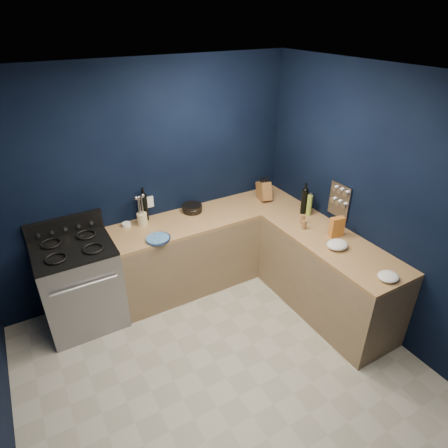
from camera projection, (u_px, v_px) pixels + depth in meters
floor at (226, 379)px, 3.54m from camera, size 3.50×3.50×0.02m
ceiling at (228, 82)px, 2.25m from camera, size 3.50×3.50×0.02m
wall_back at (147, 183)px, 4.22m from camera, size 3.50×0.02×2.60m
wall_right at (385, 210)px, 3.66m from camera, size 0.02×3.50×2.60m
cab_back at (210, 248)px, 4.67m from camera, size 2.30×0.63×0.86m
top_back at (209, 216)px, 4.44m from camera, size 2.30×0.63×0.04m
cab_right at (327, 277)px, 4.16m from camera, size 0.63×1.67×0.86m
top_right at (333, 243)px, 3.94m from camera, size 0.63×1.67×0.04m
gas_range at (81, 287)px, 3.98m from camera, size 0.76×0.66×0.92m
oven_door at (88, 305)px, 3.74m from camera, size 0.59×0.02×0.42m
cooktop at (72, 248)px, 3.74m from camera, size 0.76×0.66×0.03m
backguard at (65, 226)px, 3.92m from camera, size 0.76×0.06×0.20m
spice_panel at (340, 200)px, 4.12m from camera, size 0.02×0.28×0.38m
wall_outlet at (150, 202)px, 4.31m from camera, size 0.09×0.02×0.13m
plate_stack at (158, 239)px, 3.93m from camera, size 0.26×0.26×0.03m
ramekin at (126, 225)px, 4.19m from camera, size 0.13×0.13×0.04m
utensil_crock at (142, 219)px, 4.20m from camera, size 0.13×0.13×0.14m
wine_bottle_back at (144, 207)px, 4.25m from camera, size 0.10×0.10×0.31m
lemon_basket at (192, 208)px, 4.48m from camera, size 0.27×0.27×0.09m
knife_block at (264, 191)px, 4.74m from camera, size 0.17×0.28×0.28m
wine_bottle_right at (304, 202)px, 4.39m from camera, size 0.09×0.09×0.30m
oil_bottle at (309, 205)px, 4.36m from camera, size 0.06×0.06×0.25m
spice_jar_near at (303, 219)px, 4.22m from camera, size 0.06×0.06×0.11m
spice_jar_far at (304, 225)px, 4.12m from camera, size 0.06×0.06×0.10m
crouton_bag at (337, 227)px, 3.96m from camera, size 0.16×0.09×0.22m
towel_front at (337, 245)px, 3.79m from camera, size 0.27×0.24×0.08m
towel_end at (388, 277)px, 3.36m from camera, size 0.22×0.20×0.06m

